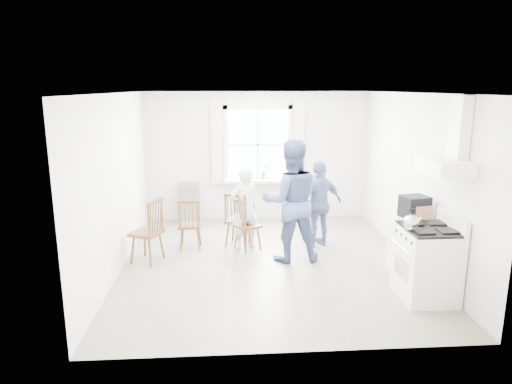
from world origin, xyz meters
name	(u,v)px	position (x,y,z in m)	size (l,w,h in m)	color
room_shell	(269,181)	(0.00, 0.00, 1.30)	(4.62, 5.12, 2.64)	gray
window_assembly	(258,149)	(0.00, 2.45, 1.46)	(1.88, 0.24, 1.70)	white
range_hood	(449,153)	(2.07, -1.35, 1.90)	(0.45, 0.76, 0.94)	white
shelf_unit	(189,202)	(-1.40, 2.33, 0.40)	(0.40, 0.30, 0.80)	slate
gas_stove	(427,262)	(1.91, -1.35, 0.48)	(0.68, 0.76, 1.12)	white
kettle	(411,222)	(1.64, -1.40, 1.04)	(0.19, 0.19, 0.27)	silver
low_cabinet	(410,246)	(1.98, -0.65, 0.45)	(0.50, 0.55, 0.90)	white
stereo_stack	(414,207)	(1.97, -0.71, 1.05)	(0.40, 0.37, 0.31)	black
cardboard_box	(419,212)	(2.01, -0.77, 1.00)	(0.30, 0.22, 0.20)	#A87751
windsor_chair_a	(189,219)	(-1.27, 0.64, 0.54)	(0.38, 0.37, 0.89)	#4D2F18
windsor_chair_b	(236,214)	(-0.48, 0.75, 0.59)	(0.52, 0.52, 0.96)	#4D2F18
windsor_chair_c	(152,224)	(-1.80, 0.13, 0.63)	(0.56, 0.57, 1.03)	#4D2F18
person_left	(244,208)	(-0.35, 0.70, 0.69)	(0.51, 0.51, 1.39)	silver
person_mid	(291,201)	(0.34, 0.10, 0.96)	(0.93, 0.93, 1.91)	#455281
person_right	(319,204)	(0.93, 0.73, 0.74)	(0.87, 0.87, 1.48)	navy
potted_plant	(264,172)	(0.12, 2.36, 1.01)	(0.18, 0.18, 0.32)	#36793D
windsor_chair_d	(243,219)	(-0.38, 0.60, 0.54)	(0.50, 0.51, 0.88)	#4D2F18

